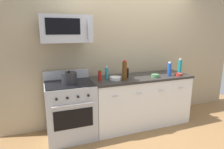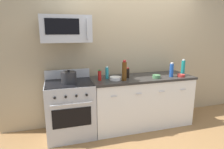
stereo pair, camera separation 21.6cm
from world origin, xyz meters
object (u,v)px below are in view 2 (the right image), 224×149
range_oven (70,108)px  bottle_soda_blue (172,70)px  bowl_white_ceramic (115,78)px  bowl_green_glaze (156,76)px  bottle_hot_sauce_red (100,75)px  bottle_wine_amber (124,71)px  bowl_red_small (181,75)px  bottle_sparkling_teal (183,68)px  microwave (66,29)px  bottle_dish_soap (107,73)px  bottle_soy_sauce_dark (128,73)px  stockpot (69,77)px

range_oven → bottle_soda_blue: 1.88m
bowl_white_ceramic → bowl_green_glaze: size_ratio=1.40×
bottle_hot_sauce_red → bottle_wine_amber: bottle_wine_amber is taller
bottle_soda_blue → bowl_red_small: bottle_soda_blue is taller
bottle_hot_sauce_red → bowl_green_glaze: (0.99, -0.11, -0.06)m
range_oven → bottle_sparkling_teal: 2.14m
microwave → bottle_soda_blue: bearing=-6.0°
bottle_dish_soap → bottle_soda_blue: (1.14, -0.19, 0.02)m
bottle_soy_sauce_dark → bottle_dish_soap: bearing=173.8°
bottle_soy_sauce_dark → bottle_sparkling_teal: bottle_sparkling_teal is taller
bottle_soda_blue → bowl_green_glaze: size_ratio=1.86×
bottle_sparkling_teal → bottle_wine_amber: (-1.17, -0.05, 0.02)m
range_oven → bowl_green_glaze: range_oven is taller
bottle_hot_sauce_red → bottle_wine_amber: 0.41m
stockpot → bowl_white_ceramic: bearing=-1.9°
bottle_hot_sauce_red → bottle_sparkling_teal: 1.56m
bottle_dish_soap → bottle_soy_sauce_dark: size_ratio=1.20×
microwave → bottle_sparkling_teal: microwave is taller
bottle_soy_sauce_dark → bottle_wine_amber: 0.21m
bottle_wine_amber → bowl_green_glaze: 0.61m
range_oven → bowl_red_small: range_oven is taller
bottle_soy_sauce_dark → stockpot: (-1.01, -0.06, 0.00)m
bottle_wine_amber → bottle_soy_sauce_dark: bearing=51.8°
microwave → bowl_white_ceramic: microwave is taller
bottle_sparkling_teal → bottle_wine_amber: 1.17m
bottle_dish_soap → bottle_soda_blue: bottle_soda_blue is taller
bottle_hot_sauce_red → stockpot: stockpot is taller
bowl_white_ceramic → stockpot: 0.76m
bottle_hot_sauce_red → bowl_white_ceramic: size_ratio=0.93×
bowl_green_glaze → bottle_sparkling_teal: bearing=5.1°
bottle_soy_sauce_dark → bowl_red_small: bottle_soy_sauce_dark is taller
bottle_soda_blue → stockpot: (-1.79, 0.09, -0.03)m
bottle_dish_soap → bowl_white_ceramic: size_ratio=1.13×
bottle_dish_soap → bowl_red_small: bearing=-10.3°
range_oven → bowl_red_small: 2.02m
microwave → stockpot: size_ratio=3.13×
microwave → bottle_dish_soap: bearing=-0.2°
bowl_red_small → bowl_green_glaze: size_ratio=0.96×
bowl_red_small → bowl_green_glaze: (-0.47, 0.04, 0.01)m
bottle_dish_soap → bowl_white_ceramic: bottle_dish_soap is taller
bottle_hot_sauce_red → bowl_green_glaze: size_ratio=1.31×
bottle_dish_soap → bowl_white_ceramic: 0.18m
microwave → bowl_white_ceramic: (0.76, -0.12, -0.80)m
bottle_soda_blue → bottle_wine_amber: 0.90m
bottle_hot_sauce_red → stockpot: size_ratio=0.75×
bottle_dish_soap → bottle_soda_blue: bearing=-9.2°
range_oven → bottle_soy_sauce_dark: 1.15m
bottle_sparkling_teal → bottle_soda_blue: bearing=-172.0°
range_oven → bottle_soy_sauce_dark: bottle_soy_sauce_dark is taller
bottle_soda_blue → bottle_hot_sauce_red: bearing=175.6°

